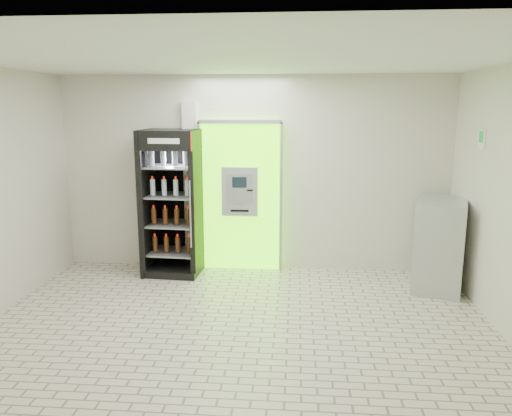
# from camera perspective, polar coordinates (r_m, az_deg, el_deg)

# --- Properties ---
(ground) EXTENTS (6.00, 6.00, 0.00)m
(ground) POSITION_cam_1_polar(r_m,az_deg,el_deg) (5.78, -2.42, -14.42)
(ground) COLOR beige
(ground) RESTS_ON ground
(room_shell) EXTENTS (6.00, 6.00, 6.00)m
(room_shell) POSITION_cam_1_polar(r_m,az_deg,el_deg) (5.24, -2.60, 3.98)
(room_shell) COLOR silver
(room_shell) RESTS_ON ground
(atm_assembly) EXTENTS (1.30, 0.24, 2.33)m
(atm_assembly) POSITION_cam_1_polar(r_m,az_deg,el_deg) (7.74, -1.77, 1.45)
(atm_assembly) COLOR #5BEF05
(atm_assembly) RESTS_ON ground
(pillar) EXTENTS (0.22, 0.11, 2.60)m
(pillar) POSITION_cam_1_polar(r_m,az_deg,el_deg) (7.87, -7.40, 2.49)
(pillar) COLOR silver
(pillar) RESTS_ON ground
(beverage_cooler) EXTENTS (0.86, 0.80, 2.19)m
(beverage_cooler) POSITION_cam_1_polar(r_m,az_deg,el_deg) (7.67, -9.49, 0.30)
(beverage_cooler) COLOR black
(beverage_cooler) RESTS_ON ground
(steel_cabinet) EXTENTS (0.91, 1.10, 1.27)m
(steel_cabinet) POSITION_cam_1_polar(r_m,az_deg,el_deg) (7.45, 20.25, -3.92)
(steel_cabinet) COLOR #AAADB2
(steel_cabinet) RESTS_ON ground
(exit_sign) EXTENTS (0.02, 0.22, 0.26)m
(exit_sign) POSITION_cam_1_polar(r_m,az_deg,el_deg) (6.96, 24.40, 7.18)
(exit_sign) COLOR white
(exit_sign) RESTS_ON room_shell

